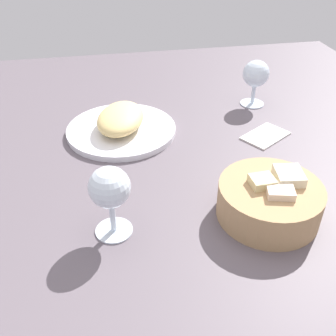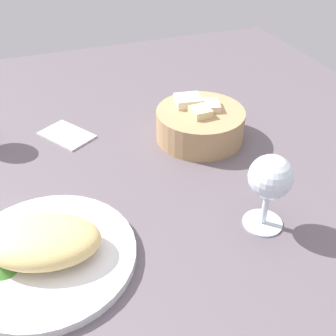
# 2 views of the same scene
# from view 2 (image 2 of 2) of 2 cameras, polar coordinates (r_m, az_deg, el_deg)

# --- Properties ---
(ground_plane) EXTENTS (1.40, 1.40, 0.02)m
(ground_plane) POSITION_cam_2_polar(r_m,az_deg,el_deg) (0.76, -7.37, -3.53)
(ground_plane) COLOR #5C525A
(plate) EXTENTS (0.26, 0.26, 0.01)m
(plate) POSITION_cam_2_polar(r_m,az_deg,el_deg) (0.65, -16.07, -11.44)
(plate) COLOR white
(plate) RESTS_ON ground_plane
(omelette) EXTENTS (0.19, 0.15, 0.05)m
(omelette) POSITION_cam_2_polar(r_m,az_deg,el_deg) (0.63, -16.55, -9.53)
(omelette) COLOR #E5C77B
(omelette) RESTS_ON plate
(lettuce_garnish) EXTENTS (0.04, 0.04, 0.02)m
(lettuce_garnish) POSITION_cam_2_polar(r_m,az_deg,el_deg) (0.63, -21.44, -12.17)
(lettuce_garnish) COLOR #448730
(lettuce_garnish) RESTS_ON plate
(bread_basket) EXTENTS (0.18, 0.18, 0.08)m
(bread_basket) POSITION_cam_2_polar(r_m,az_deg,el_deg) (0.87, 4.31, 6.09)
(bread_basket) COLOR tan
(bread_basket) RESTS_ON ground_plane
(wine_glass_near) EXTENTS (0.07, 0.07, 0.13)m
(wine_glass_near) POSITION_cam_2_polar(r_m,az_deg,el_deg) (0.64, 13.69, -1.70)
(wine_glass_near) COLOR silver
(wine_glass_near) RESTS_ON ground_plane
(folded_napkin) EXTENTS (0.12, 0.13, 0.01)m
(folded_napkin) POSITION_cam_2_polar(r_m,az_deg,el_deg) (0.91, -13.61, 4.48)
(folded_napkin) COLOR white
(folded_napkin) RESTS_ON ground_plane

